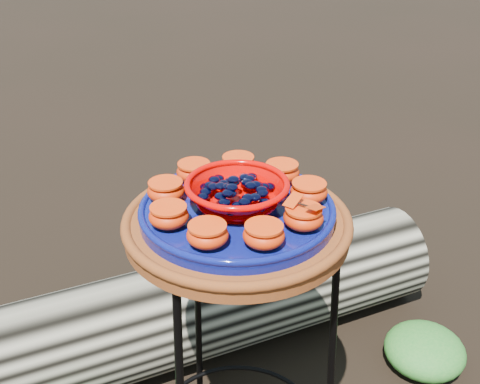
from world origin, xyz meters
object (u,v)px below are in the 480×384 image
terracotta_saucer (237,226)px  cobalt_plate (237,212)px  driftwood_log (175,314)px  plant_stand (237,367)px  red_bowl (237,195)px

terracotta_saucer → cobalt_plate: bearing=0.0°
cobalt_plate → driftwood_log: 0.75m
plant_stand → red_bowl: bearing=0.0°
plant_stand → cobalt_plate: size_ratio=1.89×
plant_stand → red_bowl: red_bowl is taller
cobalt_plate → plant_stand: bearing=0.0°
terracotta_saucer → red_bowl: (0.00, 0.00, 0.07)m
plant_stand → red_bowl: (0.00, 0.00, 0.44)m
terracotta_saucer → driftwood_log: size_ratio=0.26×
plant_stand → cobalt_plate: 0.40m
red_bowl → terracotta_saucer: bearing=0.0°
terracotta_saucer → cobalt_plate: size_ratio=1.17×
driftwood_log → red_bowl: bearing=-93.8°
plant_stand → terracotta_saucer: bearing=0.0°
plant_stand → cobalt_plate: cobalt_plate is taller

